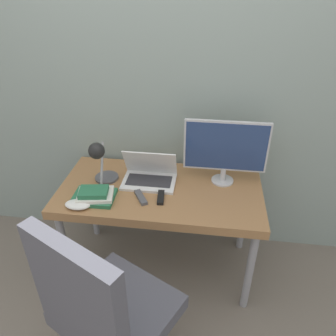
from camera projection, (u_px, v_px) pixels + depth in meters
The scene contains 11 objects.
ground_plane at pixel (154, 302), 2.23m from camera, with size 12.00×12.00×0.00m, color #70665B.
wall_back at pixel (168, 82), 2.18m from camera, with size 8.00×0.05×2.60m.
desk at pixel (160, 197), 2.18m from camera, with size 1.32×0.67×0.71m.
laptop at pixel (149, 175), 2.19m from camera, with size 0.35×0.24×0.23m.
monitor at pixel (226, 149), 2.09m from camera, with size 0.54×0.15×0.44m.
desk_lamp at pixel (100, 159), 2.06m from camera, with size 0.16×0.25×0.33m.
office_chair at pixel (103, 308), 1.53m from camera, with size 0.70×0.68×1.08m.
book_stack at pixel (94, 195), 2.03m from camera, with size 0.27×0.21×0.08m.
tv_remote at pixel (141, 197), 2.04m from camera, with size 0.11×0.15×0.02m.
media_remote at pixel (161, 197), 2.04m from camera, with size 0.05×0.14×0.02m.
game_controller at pixel (78, 205), 1.96m from camera, with size 0.16×0.10×0.04m.
Camera 1 is at (0.29, -1.40, 1.95)m, focal length 35.00 mm.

